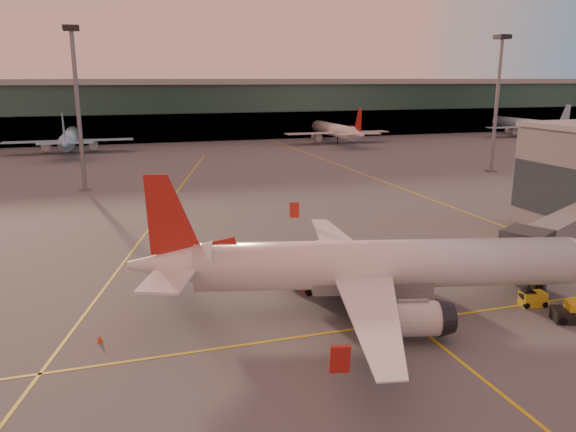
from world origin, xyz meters
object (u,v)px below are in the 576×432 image
object	(u,v)px
main_airplane	(368,267)
catering_truck	(314,264)
pushback_tug	(575,314)
gpu_cart	(533,299)

from	to	relation	value
main_airplane	catering_truck	size ratio (longest dim) A/B	6.60
main_airplane	pushback_tug	distance (m)	15.68
main_airplane	pushback_tug	bearing A→B (deg)	-12.11
main_airplane	gpu_cart	world-z (taller)	main_airplane
main_airplane	gpu_cart	distance (m)	13.75
main_airplane	gpu_cart	size ratio (longest dim) A/B	16.63
catering_truck	main_airplane	bearing A→B (deg)	-87.54
main_airplane	pushback_tug	xyz separation A→B (m)	(13.81, -6.83, -2.92)
gpu_cart	main_airplane	bearing A→B (deg)	175.94
gpu_cart	pushback_tug	size ratio (longest dim) A/B	0.62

